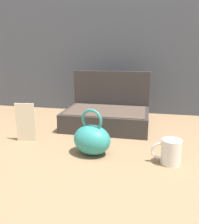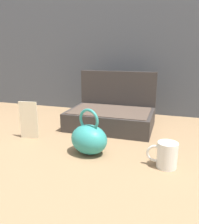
% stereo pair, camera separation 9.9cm
% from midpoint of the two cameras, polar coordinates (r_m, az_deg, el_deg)
% --- Properties ---
extents(ground_plane, '(6.00, 6.00, 0.00)m').
position_cam_midpoint_polar(ground_plane, '(1.05, 3.52, -7.39)').
color(ground_plane, '#8C6D4C').
extents(back_wall, '(3.20, 0.06, 1.40)m').
position_cam_midpoint_polar(back_wall, '(1.57, 9.81, 25.69)').
color(back_wall, '#474C54').
rests_on(back_wall, ground_plane).
extents(open_suitcase, '(0.45, 0.31, 0.29)m').
position_cam_midpoint_polar(open_suitcase, '(1.24, 5.35, -0.62)').
color(open_suitcase, '#332D2B').
rests_on(open_suitcase, ground_plane).
extents(teal_pouch_handbag, '(0.18, 0.16, 0.19)m').
position_cam_midpoint_polar(teal_pouch_handbag, '(0.91, 0.48, -6.78)').
color(teal_pouch_handbag, teal).
rests_on(teal_pouch_handbag, ground_plane).
extents(coffee_mug, '(0.11, 0.07, 0.09)m').
position_cam_midpoint_polar(coffee_mug, '(0.86, 19.70, -10.19)').
color(coffee_mug, silver).
rests_on(coffee_mug, ground_plane).
extents(info_card_left, '(0.09, 0.02, 0.18)m').
position_cam_midpoint_polar(info_card_left, '(1.10, -14.95, -2.05)').
color(info_card_left, beige).
rests_on(info_card_left, ground_plane).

